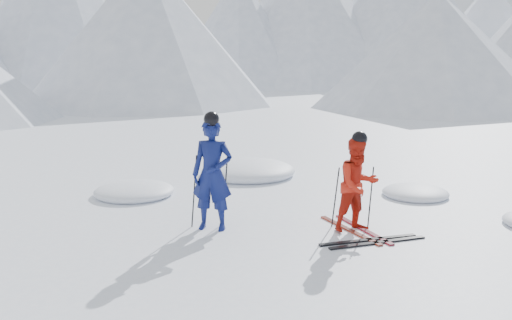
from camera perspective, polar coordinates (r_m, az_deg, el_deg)
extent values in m
plane|color=white|center=(9.98, 11.99, -6.35)|extent=(160.00, 160.00, 0.00)
cone|color=#B2BCD1|center=(50.05, -20.32, 15.06)|extent=(23.96, 23.96, 14.35)
cone|color=#B2BCD1|center=(60.14, -12.32, 13.50)|extent=(17.69, 17.69, 11.93)
cone|color=#B2BCD1|center=(53.00, -1.78, 13.54)|extent=(19.63, 19.63, 10.85)
cone|color=#B2BCD1|center=(57.32, 5.17, 14.95)|extent=(23.31, 23.31, 14.15)
cone|color=#B2BCD1|center=(59.43, 14.96, 14.84)|extent=(28.94, 28.94, 14.88)
cone|color=silver|center=(64.87, 23.22, 12.16)|extent=(24.45, 24.45, 10.76)
cone|color=#B2BCD1|center=(32.81, 18.32, 10.89)|extent=(14.00, 14.00, 6.50)
cone|color=#B2BCD1|center=(34.81, -11.42, 13.24)|extent=(16.00, 16.00, 9.00)
imported|color=#0E1754|center=(9.14, -4.62, -1.52)|extent=(0.82, 0.69, 1.91)
imported|color=red|center=(9.22, 10.68, -2.59)|extent=(0.89, 0.76, 1.59)
cylinder|color=black|center=(9.33, -6.53, -3.31)|extent=(0.13, 0.09, 1.27)
cylinder|color=black|center=(9.48, -3.25, -3.03)|extent=(0.13, 0.08, 1.27)
cylinder|color=black|center=(9.41, 8.36, -3.91)|extent=(0.11, 0.09, 1.06)
cylinder|color=black|center=(9.53, 11.98, -3.84)|extent=(0.11, 0.08, 1.06)
cube|color=black|center=(9.39, 9.82, -7.27)|extent=(0.51, 1.67, 0.03)
cube|color=black|center=(9.47, 11.19, -7.16)|extent=(0.39, 1.69, 0.03)
cube|color=black|center=(8.95, 11.74, -8.24)|extent=(1.70, 0.28, 0.03)
cube|color=black|center=(8.86, 12.72, -8.49)|extent=(1.69, 0.34, 0.03)
ellipsoid|color=white|center=(11.87, -12.68, -3.62)|extent=(1.69, 1.69, 0.37)
ellipsoid|color=white|center=(11.99, 16.42, -3.64)|extent=(1.39, 1.39, 0.31)
ellipsoid|color=white|center=(13.50, -0.83, -1.60)|extent=(2.34, 2.34, 0.51)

